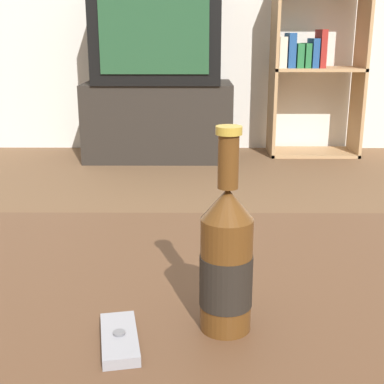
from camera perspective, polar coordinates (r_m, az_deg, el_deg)
coffee_table at (r=0.85m, az=0.98°, el=-14.09°), size 1.09×0.75×0.41m
tv_stand at (r=3.49m, az=-3.57°, el=7.64°), size 0.93×0.49×0.48m
television at (r=3.44m, az=-3.75°, el=16.87°), size 0.77×0.53×0.64m
bookshelf at (r=3.63m, az=12.70°, el=13.17°), size 0.58×0.30×1.12m
beer_bottle at (r=0.70m, az=3.68°, el=-7.39°), size 0.07×0.07×0.27m
cell_phone at (r=0.71m, az=-7.75°, el=-15.25°), size 0.07×0.12×0.02m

